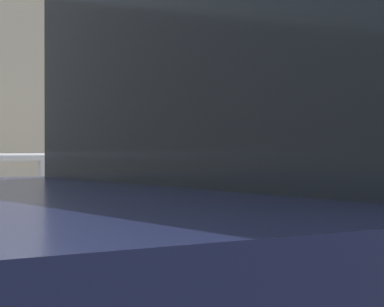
% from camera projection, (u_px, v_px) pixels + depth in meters
% --- Properties ---
extents(parking_meter, '(0.17, 0.18, 1.40)m').
position_uv_depth(parking_meter, '(159.00, 161.00, 4.18)').
color(parking_meter, slate).
rests_on(parking_meter, sidewalk_curb).
extents(pedestrian_at_meter, '(0.58, 0.54, 1.59)m').
position_uv_depth(pedestrian_at_meter, '(206.00, 180.00, 4.62)').
color(pedestrian_at_meter, '#1E233F').
rests_on(pedestrian_at_meter, sidewalk_curb).
extents(background_railing, '(24.06, 0.06, 1.04)m').
position_uv_depth(background_railing, '(42.00, 191.00, 6.11)').
color(background_railing, gray).
rests_on(background_railing, sidewalk_curb).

